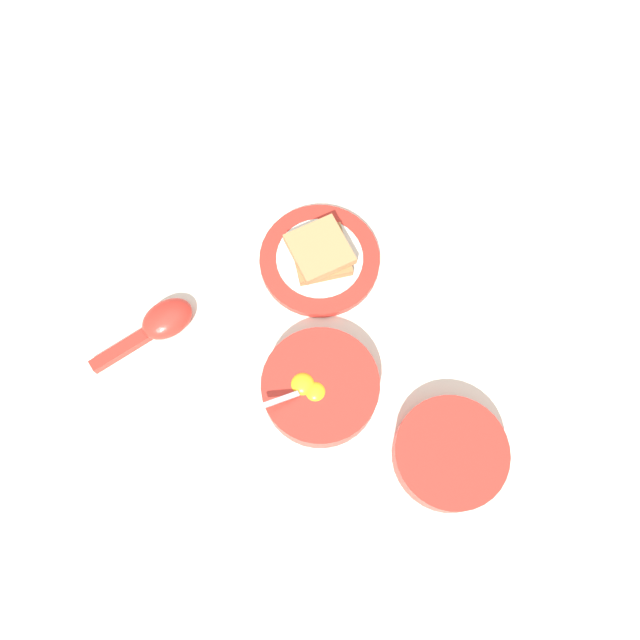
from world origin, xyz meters
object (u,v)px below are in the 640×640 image
congee_bowl (450,453)px  toast_sandwich (320,252)px  toast_plate (320,260)px  egg_bowl (320,387)px  soup_spoon (160,323)px

congee_bowl → toast_sandwich: bearing=-120.8°
toast_plate → toast_sandwich: 0.02m
egg_bowl → soup_spoon: bearing=-83.8°
toast_plate → soup_spoon: bearing=-36.8°
toast_sandwich → soup_spoon: (0.20, -0.15, -0.01)m
congee_bowl → soup_spoon: bearing=-86.1°
egg_bowl → soup_spoon: (0.03, -0.24, -0.01)m
soup_spoon → congee_bowl: (-0.03, 0.43, 0.01)m
egg_bowl → soup_spoon: 0.24m
toast_sandwich → soup_spoon: size_ratio=0.71×
soup_spoon → toast_sandwich: bearing=143.7°
egg_bowl → toast_plate: 0.19m
toast_plate → egg_bowl: bearing=28.9°
toast_plate → soup_spoon: 0.24m
toast_plate → toast_sandwich: (-0.00, -0.00, 0.02)m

